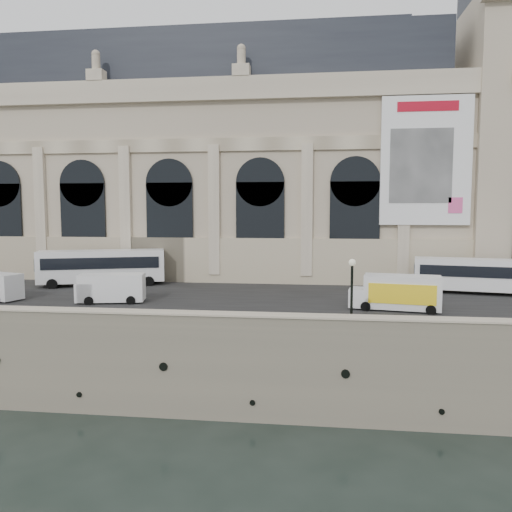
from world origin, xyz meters
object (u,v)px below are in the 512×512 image
(bus_left, at_px, (102,266))
(van_c, at_px, (108,288))
(box_truck, at_px, (397,293))
(lamp_right, at_px, (352,295))
(bus_right, at_px, (477,275))

(bus_left, height_order, van_c, bus_left)
(bus_left, xyz_separation_m, box_truck, (28.90, -9.52, -0.69))
(bus_left, bearing_deg, van_c, -63.29)
(lamp_right, bearing_deg, bus_left, 146.61)
(bus_right, xyz_separation_m, box_truck, (-8.84, -8.82, -0.47))
(van_c, height_order, lamp_right, lamp_right)
(bus_left, distance_m, bus_right, 37.75)
(bus_right, height_order, van_c, bus_right)
(van_c, bearing_deg, bus_left, 116.71)
(bus_left, xyz_separation_m, van_c, (4.65, -9.24, -0.84))
(van_c, bearing_deg, lamp_right, -19.50)
(bus_right, distance_m, box_truck, 12.50)
(bus_right, bearing_deg, bus_left, 178.94)
(van_c, bearing_deg, bus_right, 14.46)
(bus_right, distance_m, van_c, 34.18)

